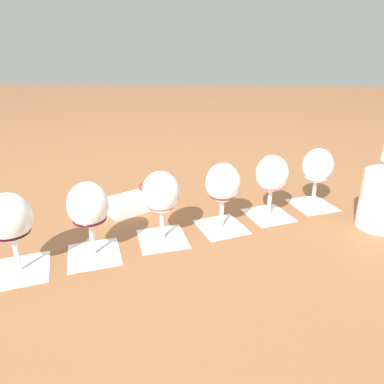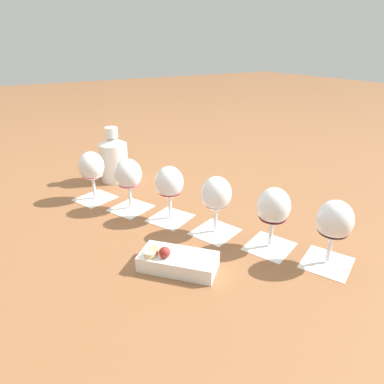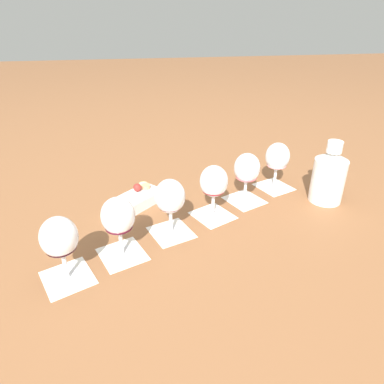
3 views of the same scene
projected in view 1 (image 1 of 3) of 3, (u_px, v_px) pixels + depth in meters
The scene contains 15 objects.
ground_plane at pixel (193, 233), 0.79m from camera, with size 8.00×8.00×0.00m, color brown.
tasting_card_0 at pixel (312, 205), 0.93m from camera, with size 0.14×0.14×0.00m.
tasting_card_1 at pixel (268, 215), 0.88m from camera, with size 0.14×0.14×0.00m.
tasting_card_2 at pixel (221, 227), 0.82m from camera, with size 0.14×0.15×0.00m.
tasting_card_3 at pixel (163, 239), 0.76m from camera, with size 0.13×0.14×0.00m.
tasting_card_4 at pixel (94, 254), 0.70m from camera, with size 0.14×0.14×0.00m.
tasting_card_5 at pixel (21, 270), 0.65m from camera, with size 0.14×0.14×0.00m.
wine_glass_0 at pixel (317, 169), 0.90m from camera, with size 0.08×0.08×0.16m.
wine_glass_1 at pixel (272, 177), 0.84m from camera, with size 0.08×0.08×0.16m.
wine_glass_2 at pixel (223, 186), 0.78m from camera, with size 0.08×0.08×0.16m.
wine_glass_3 at pixel (161, 196), 0.73m from camera, with size 0.08×0.08×0.16m.
wine_glass_4 at pixel (88, 209), 0.66m from camera, with size 0.08×0.08×0.16m.
wine_glass_5 at pixel (10, 222), 0.61m from camera, with size 0.08×0.08×0.16m.
ceramic_vase at pixel (384, 193), 0.79m from camera, with size 0.10×0.10×0.20m.
snack_dish at pixel (139, 200), 0.92m from camera, with size 0.18×0.18×0.06m.
Camera 1 is at (-0.04, 0.70, 0.38)m, focal length 32.00 mm.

